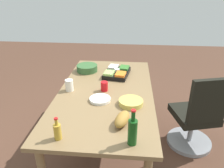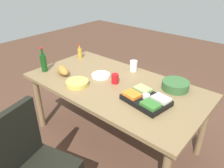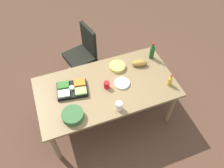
% 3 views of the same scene
% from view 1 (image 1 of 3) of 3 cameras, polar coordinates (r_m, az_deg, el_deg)
% --- Properties ---
extents(ground_plane, '(10.00, 10.00, 0.00)m').
position_cam_1_polar(ground_plane, '(2.94, -1.44, -15.72)').
color(ground_plane, '#533527').
extents(conference_table, '(2.00, 1.06, 0.80)m').
position_cam_1_polar(conference_table, '(2.53, -1.62, -3.37)').
color(conference_table, olive).
rests_on(conference_table, ground).
extents(office_chair, '(0.59, 0.59, 1.02)m').
position_cam_1_polar(office_chair, '(2.88, 21.00, -8.92)').
color(office_chair, gray).
rests_on(office_chair, ground).
extents(wine_bottle, '(0.08, 0.08, 0.30)m').
position_cam_1_polar(wine_bottle, '(1.68, 5.39, -12.16)').
color(wine_bottle, '#124616').
rests_on(wine_bottle, conference_table).
extents(mayo_jar, '(0.09, 0.09, 0.13)m').
position_cam_1_polar(mayo_jar, '(2.51, -11.12, -0.33)').
color(mayo_jar, white).
rests_on(mayo_jar, conference_table).
extents(chip_bowl, '(0.27, 0.27, 0.05)m').
position_cam_1_polar(chip_bowl, '(2.22, 4.96, -4.79)').
color(chip_bowl, '#CDB751').
rests_on(chip_bowl, conference_table).
extents(veggie_tray, '(0.46, 0.36, 0.09)m').
position_cam_1_polar(veggie_tray, '(2.90, 1.29, 3.07)').
color(veggie_tray, black).
rests_on(veggie_tray, conference_table).
extents(dressing_bottle, '(0.07, 0.07, 0.20)m').
position_cam_1_polar(dressing_bottle, '(1.79, -14.08, -11.82)').
color(dressing_bottle, gold).
rests_on(dressing_bottle, conference_table).
extents(paper_plate_stack, '(0.25, 0.25, 0.03)m').
position_cam_1_polar(paper_plate_stack, '(2.29, -3.14, -4.01)').
color(paper_plate_stack, white).
rests_on(paper_plate_stack, conference_table).
extents(bread_loaf, '(0.26, 0.17, 0.10)m').
position_cam_1_polar(bread_loaf, '(1.92, 2.68, -9.13)').
color(bread_loaf, olive).
rests_on(bread_loaf, conference_table).
extents(red_solo_cup, '(0.09, 0.09, 0.11)m').
position_cam_1_polar(red_solo_cup, '(2.46, -2.04, -0.64)').
color(red_solo_cup, red).
rests_on(red_solo_cup, conference_table).
extents(salad_bowl, '(0.34, 0.34, 0.09)m').
position_cam_1_polar(salad_bowl, '(3.03, -6.54, 4.15)').
color(salad_bowl, '#355F31').
rests_on(salad_bowl, conference_table).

